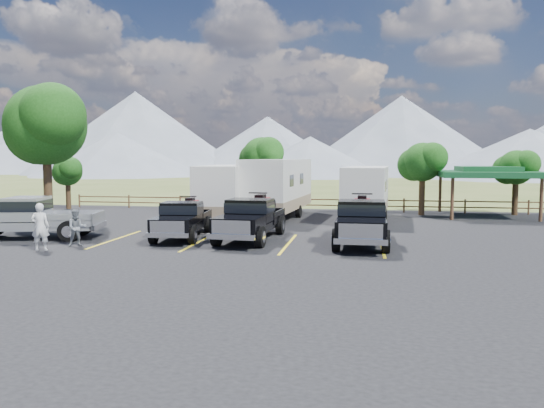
% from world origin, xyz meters
% --- Properties ---
extents(ground, '(320.00, 320.00, 0.00)m').
position_xyz_m(ground, '(0.00, 0.00, 0.00)').
color(ground, '#465A26').
rests_on(ground, ground).
extents(asphalt_lot, '(44.00, 34.00, 0.04)m').
position_xyz_m(asphalt_lot, '(0.00, 3.00, 0.02)').
color(asphalt_lot, black).
rests_on(asphalt_lot, ground).
extents(stall_lines, '(12.12, 5.50, 0.01)m').
position_xyz_m(stall_lines, '(0.00, 4.00, 0.04)').
color(stall_lines, yellow).
rests_on(stall_lines, asphalt_lot).
extents(tree_big_nw, '(5.54, 5.18, 7.84)m').
position_xyz_m(tree_big_nw, '(-12.55, 9.03, 5.60)').
color(tree_big_nw, '#302212').
rests_on(tree_big_nw, ground).
extents(tree_ne_a, '(3.11, 2.92, 4.76)m').
position_xyz_m(tree_ne_a, '(8.97, 17.01, 3.48)').
color(tree_ne_a, '#302212').
rests_on(tree_ne_a, ground).
extents(tree_ne_b, '(2.77, 2.59, 4.27)m').
position_xyz_m(tree_ne_b, '(14.98, 18.01, 3.13)').
color(tree_ne_b, '#302212').
rests_on(tree_ne_b, ground).
extents(tree_north, '(3.46, 3.24, 5.25)m').
position_xyz_m(tree_north, '(-2.03, 19.02, 3.83)').
color(tree_north, '#302212').
rests_on(tree_north, ground).
extents(tree_nw_small, '(2.59, 2.43, 3.85)m').
position_xyz_m(tree_nw_small, '(-16.02, 17.01, 2.78)').
color(tree_nw_small, '#302212').
rests_on(tree_nw_small, ground).
extents(rail_fence, '(36.12, 0.12, 1.00)m').
position_xyz_m(rail_fence, '(2.00, 18.50, 0.61)').
color(rail_fence, brown).
rests_on(rail_fence, ground).
extents(pavilion, '(6.20, 6.20, 3.22)m').
position_xyz_m(pavilion, '(13.00, 17.00, 2.79)').
color(pavilion, brown).
rests_on(pavilion, ground).
extents(mountain_range, '(209.00, 71.00, 20.00)m').
position_xyz_m(mountain_range, '(-7.63, 105.98, 7.87)').
color(mountain_range, slate).
rests_on(mountain_range, ground).
extents(rig_left, '(2.43, 5.79, 1.88)m').
position_xyz_m(rig_left, '(-3.12, 5.05, 0.95)').
color(rig_left, black).
rests_on(rig_left, asphalt_lot).
extents(rig_center, '(2.49, 6.36, 2.09)m').
position_xyz_m(rig_center, '(0.16, 5.00, 1.05)').
color(rig_center, black).
rests_on(rig_center, asphalt_lot).
extents(rig_right, '(2.30, 6.38, 2.12)m').
position_xyz_m(rig_right, '(5.13, 4.63, 1.06)').
color(rig_right, black).
rests_on(rig_right, asphalt_lot).
extents(trailer_left, '(3.06, 9.46, 3.28)m').
position_xyz_m(trailer_left, '(-2.93, 12.10, 1.75)').
color(trailer_left, white).
rests_on(trailer_left, asphalt_lot).
extents(trailer_center, '(3.42, 10.50, 3.63)m').
position_xyz_m(trailer_center, '(-0.03, 13.91, 1.94)').
color(trailer_center, white).
rests_on(trailer_center, asphalt_lot).
extents(trailer_right, '(2.96, 9.23, 3.19)m').
position_xyz_m(trailer_right, '(5.39, 13.63, 1.71)').
color(trailer_right, white).
rests_on(trailer_right, asphalt_lot).
extents(pickup_silver, '(6.73, 3.35, 1.93)m').
position_xyz_m(pickup_silver, '(-9.92, 3.50, 1.05)').
color(pickup_silver, '#979A9F').
rests_on(pickup_silver, asphalt_lot).
extents(person_a, '(0.81, 0.65, 1.93)m').
position_xyz_m(person_a, '(-7.62, 0.72, 1.00)').
color(person_a, silver).
rests_on(person_a, asphalt_lot).
extents(person_b, '(0.97, 0.92, 1.58)m').
position_xyz_m(person_b, '(-6.72, 1.92, 0.83)').
color(person_b, slate).
rests_on(person_b, asphalt_lot).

